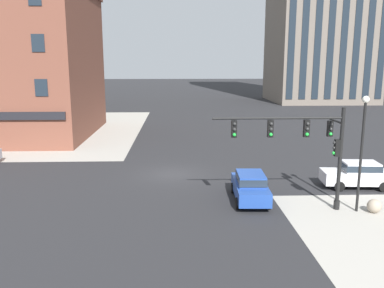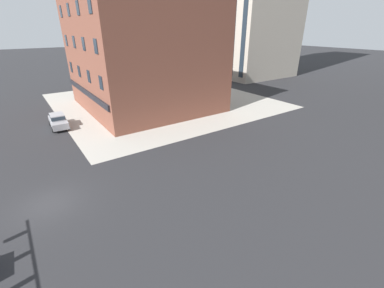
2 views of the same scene
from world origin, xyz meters
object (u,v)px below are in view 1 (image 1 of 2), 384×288
at_px(traffic_signal_main, 309,142).
at_px(bollard_sphere_curb_a, 374,206).
at_px(street_lamp_corner_near, 362,142).
at_px(car_main_northbound_near, 358,174).
at_px(car_main_southbound_near, 250,186).

relative_size(traffic_signal_main, bollard_sphere_curb_a, 9.40).
xyz_separation_m(bollard_sphere_curb_a, street_lamp_corner_near, (-0.83, 0.25, 3.44)).
height_order(traffic_signal_main, street_lamp_corner_near, street_lamp_corner_near).
bearing_deg(car_main_northbound_near, traffic_signal_main, -141.33).
bearing_deg(bollard_sphere_curb_a, car_main_northbound_near, 76.53).
bearing_deg(bollard_sphere_curb_a, car_main_southbound_near, 161.47).
bearing_deg(traffic_signal_main, car_main_southbound_near, 155.30).
xyz_separation_m(car_main_northbound_near, car_main_southbound_near, (-7.33, -2.27, 0.00)).
xyz_separation_m(traffic_signal_main, car_main_southbound_near, (-2.86, 1.31, -2.78)).
bearing_deg(car_main_southbound_near, bollard_sphere_curb_a, -18.53).
xyz_separation_m(traffic_signal_main, street_lamp_corner_near, (2.60, -0.54, 0.12)).
xyz_separation_m(bollard_sphere_curb_a, car_main_southbound_near, (-6.28, 2.11, 0.54)).
bearing_deg(car_main_northbound_near, car_main_southbound_near, -162.83).
bearing_deg(bollard_sphere_curb_a, traffic_signal_main, 167.00).
distance_m(bollard_sphere_curb_a, car_main_northbound_near, 4.53).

